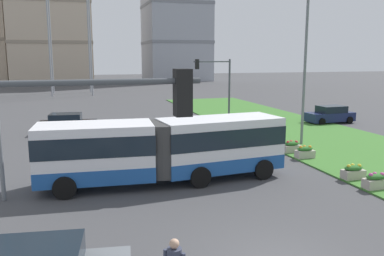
% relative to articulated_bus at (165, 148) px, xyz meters
% --- Properties ---
extents(grass_median, '(10.00, 70.00, 0.08)m').
position_rel_articulated_bus_xyz_m(grass_median, '(13.32, 1.15, -1.61)').
color(grass_median, '#3D752D').
rests_on(grass_median, ground_plane).
extents(articulated_bus, '(12.00, 3.22, 3.00)m').
position_rel_articulated_bus_xyz_m(articulated_bus, '(0.00, 0.00, 0.00)').
color(articulated_bus, white).
rests_on(articulated_bus, ground).
extents(car_black_sedan, '(4.59, 2.45, 1.58)m').
position_rel_articulated_bus_xyz_m(car_black_sedan, '(-4.64, 14.44, -0.90)').
color(car_black_sedan, black).
rests_on(car_black_sedan, ground).
extents(car_navy_sedan, '(4.49, 2.21, 1.58)m').
position_rel_articulated_bus_xyz_m(car_navy_sedan, '(18.36, 12.96, -0.90)').
color(car_navy_sedan, '#19234C').
rests_on(car_navy_sedan, ground).
extents(flower_planter_1, '(1.10, 0.56, 0.74)m').
position_rel_articulated_bus_xyz_m(flower_planter_1, '(8.92, -3.90, -1.23)').
color(flower_planter_1, '#B7AD9E').
rests_on(flower_planter_1, grass_median).
extents(flower_planter_2, '(1.10, 0.56, 0.74)m').
position_rel_articulated_bus_xyz_m(flower_planter_2, '(8.92, -2.37, -1.23)').
color(flower_planter_2, '#B7AD9E').
rests_on(flower_planter_2, grass_median).
extents(flower_planter_3, '(1.10, 0.56, 0.74)m').
position_rel_articulated_bus_xyz_m(flower_planter_3, '(8.92, 1.96, -1.23)').
color(flower_planter_3, '#B7AD9E').
rests_on(flower_planter_3, grass_median).
extents(flower_planter_4, '(1.10, 0.56, 0.74)m').
position_rel_articulated_bus_xyz_m(flower_planter_4, '(8.92, 3.47, -1.23)').
color(flower_planter_4, '#B7AD9E').
rests_on(flower_planter_4, grass_median).
extents(traffic_light_near_left, '(4.18, 0.28, 5.79)m').
position_rel_articulated_bus_xyz_m(traffic_light_near_left, '(-4.70, -11.85, 2.37)').
color(traffic_light_near_left, '#474C51').
rests_on(traffic_light_near_left, ground).
extents(traffic_light_far_right, '(3.22, 0.28, 5.79)m').
position_rel_articulated_bus_xyz_m(traffic_light_far_right, '(7.49, 13.15, 2.31)').
color(traffic_light_far_right, '#474C51').
rests_on(traffic_light_far_right, ground).
extents(streetlight_median, '(0.70, 0.28, 9.88)m').
position_rel_articulated_bus_xyz_m(streetlight_median, '(10.82, 5.45, 3.73)').
color(streetlight_median, slate).
rests_on(streetlight_median, ground).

